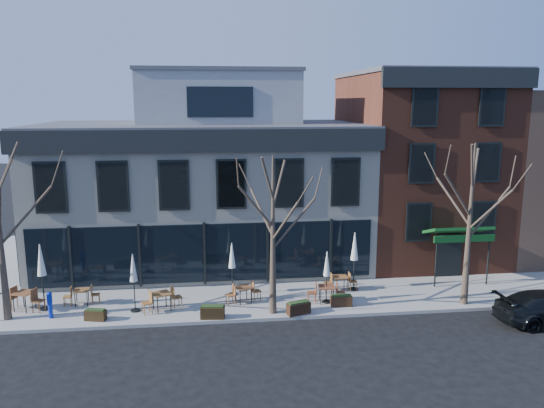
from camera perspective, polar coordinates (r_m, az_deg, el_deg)
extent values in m
plane|color=black|center=(27.70, -7.17, -9.01)|extent=(120.00, 120.00, 0.00)
cube|color=gray|center=(25.84, 0.16, -10.24)|extent=(33.50, 4.70, 0.15)
cube|color=gray|center=(35.31, -25.83, -5.51)|extent=(4.50, 12.00, 0.15)
cube|color=silver|center=(31.52, -7.34, 0.97)|extent=(18.00, 10.00, 8.00)
cube|color=#47474C|center=(31.08, -7.52, 8.35)|extent=(18.30, 10.30, 0.30)
cube|color=black|center=(26.00, -7.57, 6.74)|extent=(18.30, 0.25, 1.10)
cube|color=black|center=(32.48, -23.92, 6.73)|extent=(0.25, 10.30, 1.10)
cube|color=black|center=(27.06, -7.27, -5.27)|extent=(17.20, 0.12, 3.00)
cube|color=black|center=(32.34, -23.54, -3.41)|extent=(0.12, 7.50, 3.00)
cube|color=gray|center=(32.06, -5.76, 11.23)|extent=(9.00, 6.50, 3.00)
cube|color=brown|center=(33.80, 15.27, 3.92)|extent=(8.00, 10.00, 11.00)
cube|color=#47474C|center=(33.61, 15.75, 13.35)|extent=(8.20, 10.20, 0.25)
cube|color=black|center=(28.92, 19.68, 12.68)|extent=(8.20, 0.25, 1.00)
cube|color=#0D3C15|center=(28.99, 19.34, -2.67)|extent=(3.20, 1.66, 0.67)
cube|color=black|center=(30.09, 18.47, -5.37)|extent=(1.40, 0.10, 2.50)
cylinder|color=#382B21|center=(24.74, -24.93, -1.12)|extent=(2.23, 0.50, 2.48)
cylinder|color=#382B21|center=(23.81, -27.25, -0.85)|extent=(1.03, 2.04, 2.28)
cone|color=#382B21|center=(23.05, 0.09, -3.49)|extent=(0.34, 0.34, 7.04)
cylinder|color=#382B21|center=(23.22, 2.37, -2.10)|extent=(2.00, 0.46, 2.21)
cylinder|color=#382B21|center=(23.63, -1.13, -0.85)|extent=(0.93, 1.84, 1.91)
cylinder|color=#382B21|center=(22.40, -1.72, -0.32)|extent=(1.61, 0.68, 1.97)
cylinder|color=#382B21|center=(22.08, 1.40, -1.90)|extent=(0.93, 1.83, 2.03)
cone|color=#382B21|center=(25.68, 20.46, -2.18)|extent=(0.34, 0.34, 7.48)
cylinder|color=#382B21|center=(26.20, 22.32, -0.86)|extent=(2.12, 0.48, 2.35)
cylinder|color=#382B21|center=(26.10, 18.86, 0.31)|extent=(0.98, 1.94, 2.03)
cylinder|color=#382B21|center=(24.79, 19.36, 0.88)|extent=(1.71, 0.71, 2.09)
cylinder|color=#382B21|center=(24.92, 22.41, -0.61)|extent=(0.98, 1.94, 2.16)
cylinder|color=#0C26A6|center=(25.41, -22.73, -10.55)|extent=(0.19, 0.19, 0.65)
cube|color=#0C26A6|center=(25.22, -22.82, -9.36)|extent=(0.23, 0.20, 0.47)
cone|color=#0C26A6|center=(25.12, -22.87, -8.76)|extent=(0.24, 0.24, 0.11)
cube|color=brown|center=(26.60, -25.15, -8.63)|extent=(1.03, 1.03, 0.05)
cylinder|color=black|center=(26.71, -26.04, -9.58)|extent=(0.05, 0.05, 0.82)
cylinder|color=black|center=(26.31, -24.98, -9.80)|extent=(0.05, 0.05, 0.82)
cylinder|color=black|center=(27.16, -25.16, -9.17)|extent=(0.05, 0.05, 0.82)
cylinder|color=black|center=(26.77, -24.11, -9.37)|extent=(0.05, 0.05, 0.82)
cube|color=brown|center=(26.36, -19.83, -8.71)|extent=(0.73, 0.73, 0.04)
cylinder|color=black|center=(26.26, -20.43, -9.64)|extent=(0.04, 0.04, 0.68)
cylinder|color=black|center=(26.20, -19.26, -9.61)|extent=(0.04, 0.04, 0.68)
cylinder|color=black|center=(26.76, -20.29, -9.25)|extent=(0.04, 0.04, 0.68)
cylinder|color=black|center=(26.69, -19.14, -9.22)|extent=(0.04, 0.04, 0.68)
cube|color=brown|center=(24.65, -11.79, -9.41)|extent=(1.00, 1.00, 0.04)
cylinder|color=black|center=(24.43, -12.19, -10.62)|extent=(0.04, 0.04, 0.78)
cylinder|color=black|center=(24.62, -10.84, -10.40)|extent=(0.04, 0.04, 0.78)
cylinder|color=black|center=(24.97, -12.65, -10.16)|extent=(0.04, 0.04, 0.78)
cylinder|color=black|center=(25.15, -11.33, -9.95)|extent=(0.04, 0.04, 0.78)
cube|color=brown|center=(25.12, -3.10, -8.94)|extent=(0.88, 0.88, 0.04)
cylinder|color=black|center=(24.91, -3.44, -10.02)|extent=(0.04, 0.04, 0.72)
cylinder|color=black|center=(25.11, -2.24, -9.84)|extent=(0.04, 0.04, 0.72)
cylinder|color=black|center=(25.39, -3.92, -9.61)|extent=(0.04, 0.04, 0.72)
cylinder|color=black|center=(25.59, -2.74, -9.43)|extent=(0.04, 0.04, 0.72)
cube|color=brown|center=(25.19, 5.88, -8.84)|extent=(0.80, 0.80, 0.04)
cylinder|color=black|center=(25.02, 5.26, -9.91)|extent=(0.04, 0.04, 0.75)
cylinder|color=black|center=(25.09, 6.61, -9.88)|extent=(0.04, 0.04, 0.75)
cylinder|color=black|center=(25.56, 5.12, -9.45)|extent=(0.04, 0.04, 0.75)
cylinder|color=black|center=(25.63, 6.44, -9.42)|extent=(0.04, 0.04, 0.75)
cube|color=brown|center=(26.77, 7.37, -7.77)|extent=(0.70, 0.70, 0.04)
cylinder|color=black|center=(26.57, 6.93, -8.73)|extent=(0.04, 0.04, 0.71)
cylinder|color=black|center=(26.71, 8.09, -8.66)|extent=(0.04, 0.04, 0.71)
cylinder|color=black|center=(27.07, 6.63, -8.35)|extent=(0.04, 0.04, 0.71)
cylinder|color=black|center=(27.21, 7.77, -8.27)|extent=(0.04, 0.04, 0.71)
cylinder|color=black|center=(26.60, -23.23, -10.29)|extent=(0.49, 0.49, 0.07)
cylinder|color=black|center=(26.21, -23.43, -7.86)|extent=(0.06, 0.06, 2.44)
cone|color=silver|center=(25.89, -23.62, -5.53)|extent=(0.40, 0.40, 1.44)
cylinder|color=black|center=(25.09, -14.49, -11.02)|extent=(0.43, 0.43, 0.06)
cylinder|color=black|center=(24.72, -14.60, -8.78)|extent=(0.05, 0.05, 2.15)
cone|color=silver|center=(24.41, -14.71, -6.62)|extent=(0.35, 0.35, 1.27)
cylinder|color=black|center=(26.30, -4.27, -9.64)|extent=(0.42, 0.42, 0.06)
cylinder|color=black|center=(25.96, -4.30, -7.54)|extent=(0.05, 0.05, 2.09)
cone|color=white|center=(25.68, -4.33, -5.52)|extent=(0.34, 0.34, 1.24)
cylinder|color=black|center=(25.43, 5.84, -10.41)|extent=(0.40, 0.40, 0.05)
cylinder|color=black|center=(25.10, 5.88, -8.36)|extent=(0.05, 0.05, 1.98)
cone|color=silver|center=(24.82, 5.92, -6.40)|extent=(0.32, 0.32, 1.17)
cylinder|color=black|center=(27.21, 8.74, -9.02)|extent=(0.47, 0.47, 0.06)
cylinder|color=black|center=(26.84, 8.81, -6.72)|extent=(0.05, 0.05, 2.36)
cone|color=silver|center=(26.53, 8.88, -4.51)|extent=(0.39, 0.39, 1.39)
cube|color=black|center=(24.53, -18.46, -11.28)|extent=(0.96, 0.56, 0.45)
cube|color=#1E3314|center=(24.44, -18.49, -10.75)|extent=(0.85, 0.47, 0.07)
cube|color=black|center=(23.64, -6.40, -11.52)|extent=(1.08, 0.52, 0.52)
cube|color=#1E3314|center=(23.53, -6.42, -10.88)|extent=(0.97, 0.43, 0.08)
cube|color=black|center=(23.95, 2.87, -11.15)|extent=(1.12, 0.71, 0.52)
cube|color=#1E3314|center=(23.85, 2.88, -10.53)|extent=(0.99, 0.60, 0.08)
cube|color=black|center=(25.02, 7.46, -10.29)|extent=(0.99, 0.45, 0.48)
cube|color=#1E3314|center=(24.93, 7.48, -9.73)|extent=(0.89, 0.37, 0.08)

